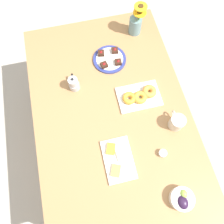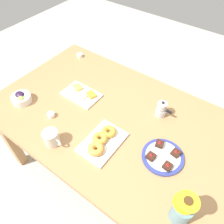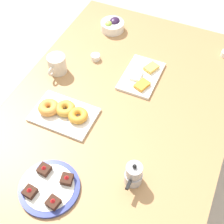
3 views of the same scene
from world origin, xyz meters
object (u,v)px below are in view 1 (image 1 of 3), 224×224
Objects in this scene: coffee_mug at (177,122)px; dining_table at (112,119)px; cheese_platter at (118,159)px; flower_vase at (136,24)px; croissant_platter at (140,96)px; moka_pot at (74,84)px; dessert_plate at (110,59)px; grape_bowl at (182,199)px; jam_cup_berry at (163,153)px.

dining_table is at bearing 66.77° from coffee_mug.
cheese_platter is 1.07× the size of flower_vase.
croissant_platter reaches higher than dining_table.
moka_pot reaches higher than coffee_mug.
moka_pot is at bearing 17.25° from cheese_platter.
flower_vase is (0.61, -0.32, 0.17)m from dining_table.
flower_vase is at bearing -50.06° from dessert_plate.
flower_vase is (0.20, -0.24, 0.07)m from dessert_plate.
croissant_platter is at bearing 4.53° from grape_bowl.
cheese_platter is (0.29, 0.29, -0.02)m from grape_bowl.
croissant_platter is 0.44m from moka_pot.
dessert_plate reaches higher than cheese_platter.
coffee_mug reaches higher than croissant_platter.
jam_cup_berry is at bearing -175.42° from croissant_platter.
croissant_platter is 5.83× the size of jam_cup_berry.
cheese_platter is 0.44m from croissant_platter.
coffee_mug is (-0.16, -0.37, 0.13)m from dining_table.
flower_vase reaches higher than grape_bowl.
cheese_platter is at bearing 170.99° from dessert_plate.
dessert_plate reaches higher than jam_cup_berry.
dessert_plate is at bearing -9.01° from cheese_platter.
grape_bowl is (-0.58, -0.26, 0.12)m from dining_table.
flower_vase is 0.63m from moka_pot.
moka_pot is (0.56, 0.44, 0.03)m from jam_cup_berry.
cheese_platter is 0.97m from flower_vase.
croissant_platter is 0.55m from flower_vase.
jam_cup_berry is (0.27, 0.02, -0.01)m from grape_bowl.
cheese_platter is 0.93× the size of croissant_platter.
croissant_platter is at bearing -112.85° from moka_pot.
flower_vase reaches higher than dining_table.
flower_vase is at bearing -21.36° from cheese_platter.
jam_cup_berry is (-0.16, 0.13, -0.03)m from coffee_mug.
coffee_mug is 0.44m from grape_bowl.
coffee_mug is 0.43m from cheese_platter.
flower_vase is 2.03× the size of moka_pot.
dessert_plate is (0.70, -0.11, 0.00)m from cheese_platter.
croissant_platter is 0.39m from jam_cup_berry.
grape_bowl is at bearing -175.54° from jam_cup_berry.
cheese_platter is 0.56m from moka_pot.
dining_table is 0.65m from grape_bowl.
jam_cup_berry is (-0.03, -0.27, 0.00)m from cheese_platter.
flower_vase is (0.53, -0.11, 0.06)m from croissant_platter.
coffee_mug is at bearing -152.69° from dessert_plate.
moka_pot is at bearing 54.56° from coffee_mug.
coffee_mug is 0.54× the size of dessert_plate.
dining_table is 6.15× the size of cheese_platter.
dining_table is 33.33× the size of jam_cup_berry.
jam_cup_berry is (-0.39, -0.03, -0.01)m from croissant_platter.
grape_bowl is 0.56× the size of dessert_plate.
moka_pot is at bearing 38.94° from dining_table.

